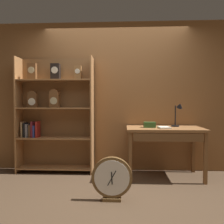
{
  "coord_description": "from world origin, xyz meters",
  "views": [
    {
      "loc": [
        0.14,
        -2.79,
        1.18
      ],
      "look_at": [
        -0.05,
        0.83,
        1.04
      ],
      "focal_mm": 36.62,
      "sensor_mm": 36.0,
      "label": 1
    }
  ],
  "objects_px": {
    "desk_lamp": "(178,113)",
    "open_repair_manual": "(164,128)",
    "toolbox_small": "(150,125)",
    "round_clock_large": "(112,178)",
    "bookshelf": "(53,113)",
    "workbench": "(165,134)"
  },
  "relations": [
    {
      "from": "desk_lamp",
      "to": "open_repair_manual",
      "type": "distance_m",
      "value": 0.42
    },
    {
      "from": "toolbox_small",
      "to": "round_clock_large",
      "type": "xyz_separation_m",
      "value": [
        -0.55,
        -0.91,
        -0.57
      ]
    },
    {
      "from": "bookshelf",
      "to": "open_repair_manual",
      "type": "bearing_deg",
      "value": -10.38
    },
    {
      "from": "desk_lamp",
      "to": "round_clock_large",
      "type": "height_order",
      "value": "desk_lamp"
    },
    {
      "from": "desk_lamp",
      "to": "round_clock_large",
      "type": "relative_size",
      "value": 0.75
    },
    {
      "from": "workbench",
      "to": "desk_lamp",
      "type": "height_order",
      "value": "desk_lamp"
    },
    {
      "from": "round_clock_large",
      "to": "open_repair_manual",
      "type": "bearing_deg",
      "value": 46.5
    },
    {
      "from": "desk_lamp",
      "to": "toolbox_small",
      "type": "distance_m",
      "value": 0.53
    },
    {
      "from": "open_repair_manual",
      "to": "bookshelf",
      "type": "bearing_deg",
      "value": 164.47
    },
    {
      "from": "open_repair_manual",
      "to": "round_clock_large",
      "type": "bearing_deg",
      "value": -138.65
    },
    {
      "from": "workbench",
      "to": "desk_lamp",
      "type": "bearing_deg",
      "value": 33.27
    },
    {
      "from": "workbench",
      "to": "open_repair_manual",
      "type": "xyz_separation_m",
      "value": [
        -0.02,
        -0.1,
        0.11
      ]
    },
    {
      "from": "workbench",
      "to": "toolbox_small",
      "type": "xyz_separation_m",
      "value": [
        -0.24,
        0.01,
        0.14
      ]
    },
    {
      "from": "toolbox_small",
      "to": "round_clock_large",
      "type": "bearing_deg",
      "value": -121.18
    },
    {
      "from": "workbench",
      "to": "toolbox_small",
      "type": "height_order",
      "value": "toolbox_small"
    },
    {
      "from": "desk_lamp",
      "to": "toolbox_small",
      "type": "height_order",
      "value": "desk_lamp"
    },
    {
      "from": "toolbox_small",
      "to": "open_repair_manual",
      "type": "distance_m",
      "value": 0.24
    },
    {
      "from": "round_clock_large",
      "to": "desk_lamp",
      "type": "bearing_deg",
      "value": 45.82
    },
    {
      "from": "desk_lamp",
      "to": "bookshelf",
      "type": "bearing_deg",
      "value": 177.75
    },
    {
      "from": "workbench",
      "to": "desk_lamp",
      "type": "xyz_separation_m",
      "value": [
        0.24,
        0.16,
        0.32
      ]
    },
    {
      "from": "toolbox_small",
      "to": "round_clock_large",
      "type": "height_order",
      "value": "toolbox_small"
    },
    {
      "from": "open_repair_manual",
      "to": "round_clock_large",
      "type": "height_order",
      "value": "open_repair_manual"
    }
  ]
}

